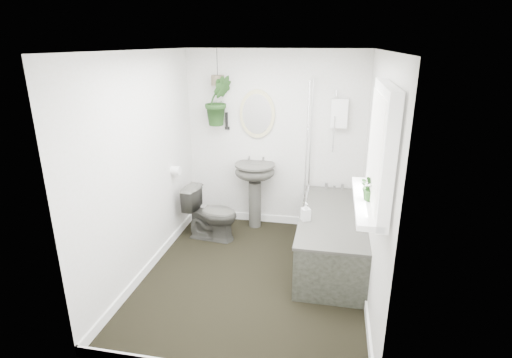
# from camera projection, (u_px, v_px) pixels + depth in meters

# --- Properties ---
(floor) EXTENTS (2.30, 2.80, 0.02)m
(floor) POSITION_uv_depth(u_px,v_px,m) (253.00, 277.00, 4.26)
(floor) COLOR black
(floor) RESTS_ON ground
(ceiling) EXTENTS (2.30, 2.80, 0.02)m
(ceiling) POSITION_uv_depth(u_px,v_px,m) (253.00, 49.00, 3.51)
(ceiling) COLOR white
(ceiling) RESTS_ON ground
(wall_back) EXTENTS (2.30, 0.02, 2.30)m
(wall_back) POSITION_uv_depth(u_px,v_px,m) (275.00, 141.00, 5.19)
(wall_back) COLOR silver
(wall_back) RESTS_ON ground
(wall_front) EXTENTS (2.30, 0.02, 2.30)m
(wall_front) POSITION_uv_depth(u_px,v_px,m) (209.00, 241.00, 2.58)
(wall_front) COLOR silver
(wall_front) RESTS_ON ground
(wall_left) EXTENTS (0.02, 2.80, 2.30)m
(wall_left) POSITION_uv_depth(u_px,v_px,m) (143.00, 167.00, 4.10)
(wall_left) COLOR silver
(wall_left) RESTS_ON ground
(wall_right) EXTENTS (0.02, 2.80, 2.30)m
(wall_right) POSITION_uv_depth(u_px,v_px,m) (376.00, 182.00, 3.67)
(wall_right) COLOR silver
(wall_right) RESTS_ON ground
(skirting) EXTENTS (2.30, 2.80, 0.10)m
(skirting) POSITION_uv_depth(u_px,v_px,m) (253.00, 272.00, 4.24)
(skirting) COLOR white
(skirting) RESTS_ON floor
(bathtub) EXTENTS (0.72, 1.72, 0.58)m
(bathtub) POSITION_uv_depth(u_px,v_px,m) (332.00, 237.00, 4.48)
(bathtub) COLOR #3E3D37
(bathtub) RESTS_ON floor
(bath_screen) EXTENTS (0.04, 0.72, 1.40)m
(bath_screen) POSITION_uv_depth(u_px,v_px,m) (309.00, 140.00, 4.68)
(bath_screen) COLOR silver
(bath_screen) RESTS_ON bathtub
(shower_box) EXTENTS (0.20, 0.10, 0.35)m
(shower_box) POSITION_uv_depth(u_px,v_px,m) (339.00, 113.00, 4.85)
(shower_box) COLOR white
(shower_box) RESTS_ON wall_back
(oval_mirror) EXTENTS (0.46, 0.03, 0.62)m
(oval_mirror) POSITION_uv_depth(u_px,v_px,m) (257.00, 114.00, 5.09)
(oval_mirror) COLOR #C5BB87
(oval_mirror) RESTS_ON wall_back
(wall_sconce) EXTENTS (0.04, 0.04, 0.22)m
(wall_sconce) POSITION_uv_depth(u_px,v_px,m) (227.00, 121.00, 5.18)
(wall_sconce) COLOR black
(wall_sconce) RESTS_ON wall_back
(toilet_roll_holder) EXTENTS (0.11, 0.11, 0.11)m
(toilet_roll_holder) POSITION_uv_depth(u_px,v_px,m) (176.00, 171.00, 4.82)
(toilet_roll_holder) COLOR white
(toilet_roll_holder) RESTS_ON wall_left
(window_recess) EXTENTS (0.08, 1.00, 0.90)m
(window_recess) POSITION_uv_depth(u_px,v_px,m) (381.00, 147.00, 2.87)
(window_recess) COLOR white
(window_recess) RESTS_ON wall_right
(window_sill) EXTENTS (0.18, 1.00, 0.04)m
(window_sill) POSITION_uv_depth(u_px,v_px,m) (366.00, 201.00, 3.02)
(window_sill) COLOR white
(window_sill) RESTS_ON wall_right
(window_blinds) EXTENTS (0.01, 0.86, 0.76)m
(window_blinds) POSITION_uv_depth(u_px,v_px,m) (375.00, 147.00, 2.88)
(window_blinds) COLOR white
(window_blinds) RESTS_ON wall_right
(toilet) EXTENTS (0.70, 0.44, 0.67)m
(toilet) POSITION_uv_depth(u_px,v_px,m) (211.00, 213.00, 5.00)
(toilet) COLOR #3E3D37
(toilet) RESTS_ON floor
(pedestal_sink) EXTENTS (0.60, 0.54, 0.89)m
(pedestal_sink) POSITION_uv_depth(u_px,v_px,m) (255.00, 195.00, 5.29)
(pedestal_sink) COLOR #3E3D37
(pedestal_sink) RESTS_ON floor
(sill_plant) EXTENTS (0.24, 0.23, 0.21)m
(sill_plant) POSITION_uv_depth(u_px,v_px,m) (372.00, 186.00, 2.95)
(sill_plant) COLOR black
(sill_plant) RESTS_ON window_sill
(hanging_plant) EXTENTS (0.43, 0.40, 0.62)m
(hanging_plant) POSITION_uv_depth(u_px,v_px,m) (218.00, 101.00, 5.00)
(hanging_plant) COLOR black
(hanging_plant) RESTS_ON ceiling
(soap_bottle) EXTENTS (0.12, 0.12, 0.20)m
(soap_bottle) POSITION_uv_depth(u_px,v_px,m) (306.00, 211.00, 4.20)
(soap_bottle) COLOR black
(soap_bottle) RESTS_ON bathtub
(hanging_pot) EXTENTS (0.16, 0.16, 0.12)m
(hanging_pot) POSITION_uv_depth(u_px,v_px,m) (218.00, 80.00, 4.92)
(hanging_pot) COLOR brown
(hanging_pot) RESTS_ON ceiling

